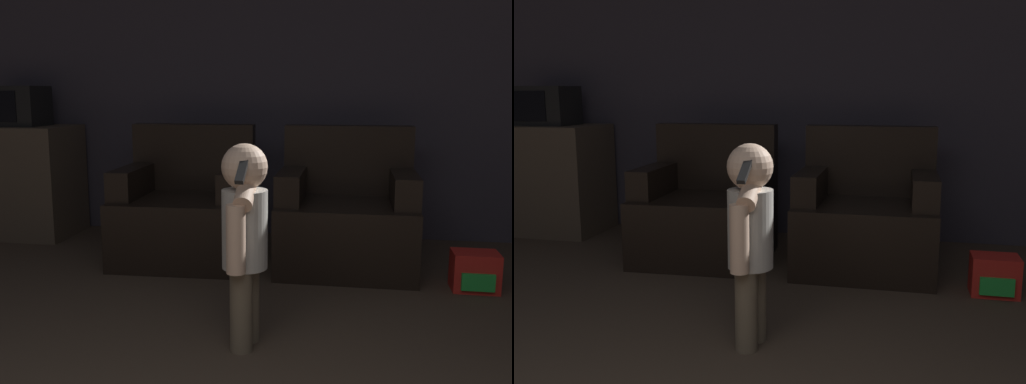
{
  "view_description": "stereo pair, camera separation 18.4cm",
  "coord_description": "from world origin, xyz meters",
  "views": [
    {
      "loc": [
        0.37,
        -0.13,
        1.17
      ],
      "look_at": [
        -0.15,
        2.97,
        0.61
      ],
      "focal_mm": 40.0,
      "sensor_mm": 36.0,
      "label": 1
    },
    {
      "loc": [
        0.55,
        -0.09,
        1.17
      ],
      "look_at": [
        -0.15,
        2.97,
        0.61
      ],
      "focal_mm": 40.0,
      "sensor_mm": 36.0,
      "label": 2
    }
  ],
  "objects": [
    {
      "name": "armchair_right",
      "position": [
        0.35,
        3.67,
        0.33
      ],
      "size": [
        0.89,
        0.8,
        0.94
      ],
      "rotation": [
        0.0,
        0.0,
        -0.0
      ],
      "color": "black",
      "rests_on": "ground_plane"
    },
    {
      "name": "toy_backpack",
      "position": [
        1.12,
        3.3,
        0.11
      ],
      "size": [
        0.27,
        0.22,
        0.23
      ],
      "color": "red",
      "rests_on": "ground_plane"
    },
    {
      "name": "person_toddler",
      "position": [
        -0.09,
        2.32,
        0.56
      ],
      "size": [
        0.21,
        0.36,
        0.94
      ],
      "rotation": [
        0.0,
        0.0,
        -1.69
      ],
      "color": "brown",
      "rests_on": "ground_plane"
    },
    {
      "name": "kitchen_counter",
      "position": [
        -2.49,
        4.13,
        0.45
      ],
      "size": [
        1.23,
        0.61,
        0.9
      ],
      "color": "brown",
      "rests_on": "ground_plane"
    },
    {
      "name": "armchair_left",
      "position": [
        -0.77,
        3.67,
        0.33
      ],
      "size": [
        0.92,
        0.83,
        0.94
      ],
      "rotation": [
        0.0,
        0.0,
        0.03
      ],
      "color": "black",
      "rests_on": "ground_plane"
    },
    {
      "name": "microwave",
      "position": [
        -2.36,
        4.12,
        1.06
      ],
      "size": [
        0.55,
        0.34,
        0.32
      ],
      "color": "black",
      "rests_on": "kitchen_counter"
    },
    {
      "name": "wall_back",
      "position": [
        0.0,
        4.5,
        1.3
      ],
      "size": [
        8.4,
        0.05,
        2.6
      ],
      "color": "#3D3842",
      "rests_on": "ground_plane"
    }
  ]
}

